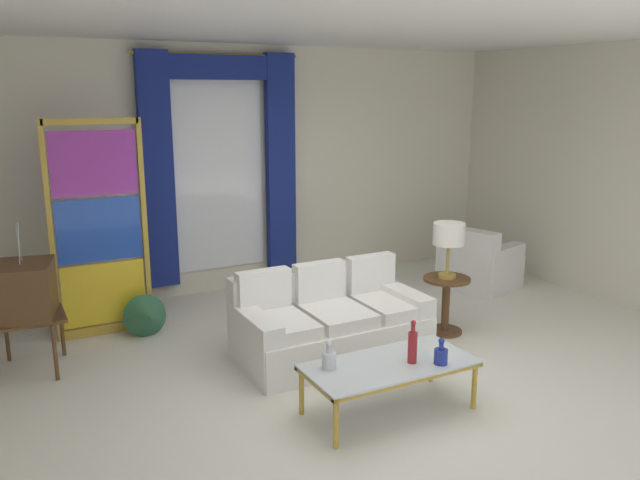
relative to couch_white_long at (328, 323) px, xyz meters
name	(u,v)px	position (x,y,z in m)	size (l,w,h in m)	color
ground_plane	(370,376)	(0.10, -0.61, -0.30)	(16.00, 16.00, 0.00)	silver
wall_rear	(241,169)	(0.10, 2.45, 1.20)	(8.00, 0.12, 3.00)	silver
wall_right	(610,174)	(3.76, -0.01, 1.20)	(0.12, 7.00, 3.00)	silver
ceiling_slab	(328,25)	(0.10, 0.19, 2.72)	(8.00, 7.60, 0.04)	white
curtained_window	(221,152)	(-0.22, 2.28, 1.44)	(2.00, 0.17, 2.70)	white
couch_white_long	(328,323)	(0.00, 0.00, 0.00)	(1.76, 0.93, 0.86)	white
coffee_table	(389,367)	(-0.12, -1.22, 0.07)	(1.33, 0.63, 0.41)	silver
bottle_blue_decanter	(441,355)	(0.22, -1.42, 0.18)	(0.11, 0.11, 0.21)	navy
bottle_crystal_tall	(329,359)	(-0.58, -1.09, 0.18)	(0.11, 0.11, 0.22)	silver
bottle_amber_squat	(413,345)	(0.04, -1.29, 0.25)	(0.07, 0.07, 0.35)	maroon
vintage_tv	(24,293)	(-2.54, 0.91, 0.42)	(0.62, 0.68, 1.35)	brown
armchair_white	(478,266)	(2.68, 0.96, -0.02)	(1.01, 1.00, 0.80)	white
stained_glass_divider	(100,234)	(-1.78, 1.52, 0.75)	(0.95, 0.05, 2.20)	gold
peacock_figurine	(147,317)	(-1.44, 1.19, -0.08)	(0.44, 0.60, 0.50)	beige
round_side_table	(446,300)	(1.34, -0.09, 0.05)	(0.48, 0.48, 0.59)	brown
table_lamp_brass	(449,236)	(1.34, -0.09, 0.72)	(0.32, 0.32, 0.57)	#B29338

